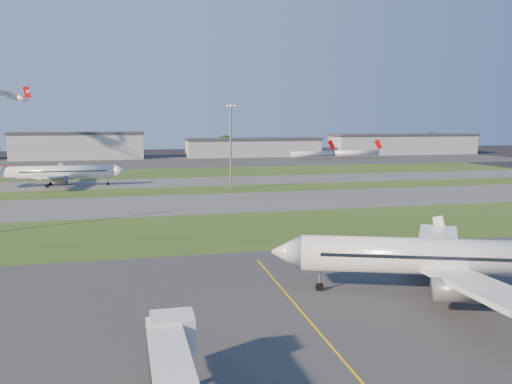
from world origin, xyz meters
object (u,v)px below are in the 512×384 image
object	(u,v)px
airliner_parked	(450,258)
mini_jet_near	(312,154)
mini_jet_far	(357,153)
light_mast_centre	(231,141)
airliner_taxiing	(60,172)

from	to	relation	value
airliner_parked	mini_jet_near	distance (m)	219.11
airliner_parked	mini_jet_far	distance (m)	230.84
airliner_parked	mini_jet_far	bearing A→B (deg)	88.09
mini_jet_near	light_mast_centre	world-z (taller)	light_mast_centre
airliner_parked	airliner_taxiing	bearing A→B (deg)	136.77
airliner_taxiing	mini_jet_far	bearing A→B (deg)	-145.69
airliner_taxiing	mini_jet_far	distance (m)	174.39
mini_jet_far	light_mast_centre	bearing A→B (deg)	-126.70
airliner_parked	mini_jet_far	xyz separation A→B (m)	(85.48, 214.43, -1.34)
airliner_parked	light_mast_centre	xyz separation A→B (m)	(-8.51, 98.04, 10.19)
mini_jet_near	light_mast_centre	xyz separation A→B (m)	(-65.89, -113.42, 11.53)
light_mast_centre	airliner_taxiing	bearing A→B (deg)	158.02
mini_jet_near	mini_jet_far	distance (m)	28.26
light_mast_centre	mini_jet_far	bearing A→B (deg)	51.08
airliner_taxiing	light_mast_centre	world-z (taller)	light_mast_centre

